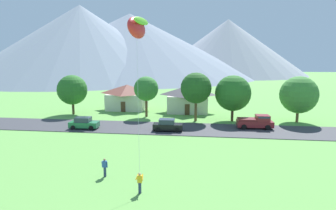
% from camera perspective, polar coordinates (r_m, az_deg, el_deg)
% --- Properties ---
extents(road_strip, '(160.00, 7.75, 0.08)m').
position_cam_1_polar(road_strip, '(43.36, -0.06, -4.60)').
color(road_strip, '#38383D').
rests_on(road_strip, ground).
extents(mountain_central_ridge, '(89.13, 89.13, 31.83)m').
position_cam_1_polar(mountain_central_ridge, '(176.85, 11.58, 11.02)').
color(mountain_central_ridge, '#8E939E').
rests_on(mountain_central_ridge, ground).
extents(mountain_far_east_ridge, '(84.42, 84.42, 23.31)m').
position_cam_1_polar(mountain_far_east_ridge, '(147.84, -12.17, 9.68)').
color(mountain_far_east_ridge, slate).
rests_on(mountain_far_east_ridge, ground).
extents(mountain_west_ridge, '(131.62, 131.62, 32.85)m').
position_cam_1_polar(mountain_west_ridge, '(159.59, -7.40, 11.50)').
color(mountain_west_ridge, gray).
rests_on(mountain_west_ridge, ground).
extents(mountain_far_west_ridge, '(106.56, 106.56, 34.29)m').
position_cam_1_polar(mountain_far_west_ridge, '(146.60, -16.66, 11.65)').
color(mountain_far_west_ridge, gray).
rests_on(mountain_far_west_ridge, ground).
extents(house_leftmost, '(8.02, 6.92, 4.99)m').
position_cam_1_polar(house_leftmost, '(59.62, -7.99, 1.67)').
color(house_leftmost, beige).
rests_on(house_leftmost, ground).
extents(house_left_center, '(8.10, 7.32, 5.07)m').
position_cam_1_polar(house_left_center, '(56.40, 4.01, 1.34)').
color(house_left_center, beige).
rests_on(house_left_center, ground).
extents(tree_near_left, '(5.99, 5.99, 7.51)m').
position_cam_1_polar(tree_near_left, '(51.33, 24.26, 1.84)').
color(tree_near_left, brown).
rests_on(tree_near_left, ground).
extents(tree_left_of_center, '(5.87, 5.87, 7.60)m').
position_cam_1_polar(tree_left_of_center, '(48.84, 12.61, 2.27)').
color(tree_left_of_center, '#4C3823').
rests_on(tree_left_of_center, ground).
extents(tree_center, '(5.44, 5.44, 7.28)m').
position_cam_1_polar(tree_center, '(56.21, -18.25, 2.83)').
color(tree_center, '#4C3823').
rests_on(tree_center, ground).
extents(tree_right_of_center, '(4.31, 4.31, 7.17)m').
position_cam_1_polar(tree_right_of_center, '(51.30, -4.30, 3.19)').
color(tree_right_of_center, brown).
rests_on(tree_right_of_center, ground).
extents(tree_near_right, '(5.08, 5.08, 8.04)m').
position_cam_1_polar(tree_near_right, '(47.88, 5.51, 3.32)').
color(tree_near_right, brown).
rests_on(tree_near_right, ground).
extents(parked_car_black_west_end, '(4.26, 2.20, 1.68)m').
position_cam_1_polar(parked_car_black_west_end, '(41.77, -0.07, -3.98)').
color(parked_car_black_west_end, black).
rests_on(parked_car_black_west_end, road_strip).
extents(parked_car_green_mid_west, '(4.26, 2.20, 1.68)m').
position_cam_1_polar(parked_car_green_mid_west, '(44.78, -16.16, -3.44)').
color(parked_car_green_mid_west, '#237042').
rests_on(parked_car_green_mid_west, road_strip).
extents(pickup_truck_maroon_west_side, '(5.27, 2.48, 1.99)m').
position_cam_1_polar(pickup_truck_maroon_west_side, '(45.01, 16.81, -3.16)').
color(pickup_truck_maroon_west_side, maroon).
rests_on(pickup_truck_maroon_west_side, road_strip).
extents(kite_flyer_with_kite, '(2.64, 7.53, 14.21)m').
position_cam_1_polar(kite_flyer_with_kite, '(27.25, -6.08, 14.52)').
color(kite_flyer_with_kite, navy).
rests_on(kite_flyer_with_kite, ground).
extents(watcher_person, '(0.56, 0.24, 1.68)m').
position_cam_1_polar(watcher_person, '(27.02, -12.29, -11.81)').
color(watcher_person, navy).
rests_on(watcher_person, ground).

